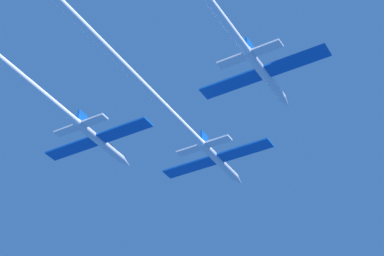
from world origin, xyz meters
TOP-DOWN VIEW (x-y plane):
  - jet_lead at (0.28, -16.27)m, footprint 20.23×59.79m
  - jet_left_wing at (-14.43, -32.36)m, footprint 20.23×64.00m

SIDE VIEW (x-z plane):
  - jet_lead at x=0.28m, z-range -2.62..0.73m
  - jet_left_wing at x=-14.43m, z-range -2.04..1.31m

